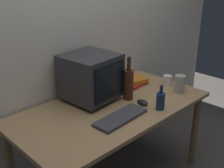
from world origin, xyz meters
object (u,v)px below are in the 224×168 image
crt_monitor (91,77)px  computer_mouse (142,102)px  metal_canister (180,84)px  book_stack (136,81)px  bottle_short (161,100)px  keyboard (121,117)px  bottle_tall (129,83)px  mug (167,80)px

crt_monitor → computer_mouse: (0.22, -0.34, -0.17)m
metal_canister → crt_monitor: bearing=146.3°
book_stack → metal_canister: bearing=-70.7°
crt_monitor → bottle_short: size_ratio=2.15×
keyboard → computer_mouse: (0.28, 0.04, 0.01)m
bottle_short → book_stack: (0.24, 0.44, -0.04)m
crt_monitor → bottle_tall: crt_monitor is taller
book_stack → mug: bearing=-46.9°
keyboard → bottle_tall: bearing=30.3°
bottle_short → book_stack: 0.50m
computer_mouse → book_stack: (0.27, 0.30, 0.01)m
crt_monitor → bottle_short: (0.26, -0.49, -0.12)m
keyboard → computer_mouse: 0.29m
keyboard → book_stack: size_ratio=1.76×
bottle_tall → book_stack: size_ratio=1.49×
computer_mouse → book_stack: bearing=51.6°
keyboard → bottle_tall: bottle_tall is taller
computer_mouse → book_stack: 0.40m
computer_mouse → bottle_tall: 0.18m
crt_monitor → keyboard: bearing=-98.9°
keyboard → book_stack: (0.55, 0.34, 0.02)m
crt_monitor → book_stack: bearing=-5.0°
keyboard → book_stack: bearing=28.7°
crt_monitor → bottle_tall: bearing=-42.4°
bottle_tall → metal_canister: bearing=-28.0°
book_stack → mug: 0.28m
bottle_short → metal_canister: size_ratio=1.30×
crt_monitor → keyboard: crt_monitor is taller
book_stack → mug: size_ratio=1.99×
metal_canister → book_stack: bearing=109.3°
mug → bottle_short: bearing=-150.9°
computer_mouse → metal_canister: metal_canister is taller
keyboard → bottle_tall: (0.28, 0.18, 0.12)m
book_stack → mug: (0.19, -0.21, 0.02)m
computer_mouse → keyboard: bearing=-168.5°
crt_monitor → bottle_tall: size_ratio=1.19×
computer_mouse → bottle_short: bearing=-73.8°
crt_monitor → book_stack: 0.52m
keyboard → mug: 0.76m
keyboard → metal_canister: bearing=-5.5°
mug → book_stack: bearing=133.1°
bottle_tall → bottle_short: (0.04, -0.29, -0.06)m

